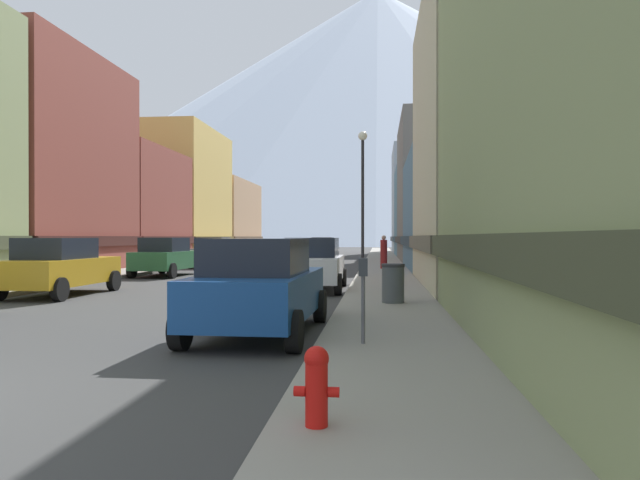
# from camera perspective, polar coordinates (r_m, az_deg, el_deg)

# --- Properties ---
(sidewalk_left) EXTENTS (2.50, 100.00, 0.15)m
(sidewalk_left) POSITION_cam_1_polar(r_m,az_deg,el_deg) (41.86, -11.22, -2.07)
(sidewalk_left) COLOR gray
(sidewalk_left) RESTS_ON ground
(sidewalk_right) EXTENTS (2.50, 100.00, 0.15)m
(sidewalk_right) POSITION_cam_1_polar(r_m,az_deg,el_deg) (40.03, 6.16, -2.18)
(sidewalk_right) COLOR gray
(sidewalk_right) RESTS_ON ground
(storefront_left_2) EXTENTS (9.18, 10.09, 10.66)m
(storefront_left_2) POSITION_cam_1_polar(r_m,az_deg,el_deg) (32.30, -28.15, 6.22)
(storefront_left_2) COLOR brown
(storefront_left_2) RESTS_ON ground
(storefront_left_3) EXTENTS (9.42, 9.21, 7.52)m
(storefront_left_3) POSITION_cam_1_polar(r_m,az_deg,el_deg) (40.74, -20.54, 2.83)
(storefront_left_3) COLOR brown
(storefront_left_3) RESTS_ON ground
(storefront_left_4) EXTENTS (9.97, 11.20, 10.67)m
(storefront_left_4) POSITION_cam_1_polar(r_m,az_deg,el_deg) (50.54, -15.52, 4.10)
(storefront_left_4) COLOR #D8B259
(storefront_left_4) RESTS_ON ground
(storefront_left_5) EXTENTS (6.65, 12.88, 7.62)m
(storefront_left_5) POSITION_cam_1_polar(r_m,az_deg,el_deg) (61.91, -9.84, 2.02)
(storefront_left_5) COLOR tan
(storefront_left_5) RESTS_ON ground
(storefront_right_1) EXTENTS (7.85, 10.68, 10.36)m
(storefront_right_1) POSITION_cam_1_polar(r_m,az_deg,el_deg) (21.83, 19.96, 8.71)
(storefront_right_1) COLOR beige
(storefront_right_1) RESTS_ON ground
(storefront_right_2) EXTENTS (7.58, 10.69, 6.11)m
(storefront_right_2) POSITION_cam_1_polar(r_m,az_deg,el_deg) (32.09, 15.03, 2.31)
(storefront_right_2) COLOR slate
(storefront_right_2) RESTS_ON ground
(storefront_right_3) EXTENTS (8.23, 11.83, 10.24)m
(storefront_right_3) POSITION_cam_1_polar(r_m,az_deg,el_deg) (43.49, 13.04, 4.44)
(storefront_right_3) COLOR #66605B
(storefront_right_3) RESTS_ON ground
(storefront_right_4) EXTENTS (8.26, 8.81, 7.98)m
(storefront_right_4) POSITION_cam_1_polar(r_m,az_deg,el_deg) (54.19, 11.61, 2.45)
(storefront_right_4) COLOR slate
(storefront_right_4) RESTS_ON ground
(storefront_right_5) EXTENTS (9.06, 11.15, 11.45)m
(storefront_right_5) POSITION_cam_1_polar(r_m,az_deg,el_deg) (64.74, 11.02, 3.61)
(storefront_right_5) COLOR #99A5B2
(storefront_right_5) RESTS_ON ground
(car_left_1) EXTENTS (2.08, 4.41, 1.78)m
(car_left_1) POSITION_cam_1_polar(r_m,az_deg,el_deg) (19.64, -24.15, -2.38)
(car_left_1) COLOR #B28419
(car_left_1) RESTS_ON ground
(car_left_2) EXTENTS (2.19, 4.46, 1.78)m
(car_left_2) POSITION_cam_1_polar(r_m,az_deg,el_deg) (27.80, -14.84, -1.58)
(car_left_2) COLOR #265933
(car_left_2) RESTS_ON ground
(car_left_3) EXTENTS (2.17, 4.45, 1.78)m
(car_left_3) POSITION_cam_1_polar(r_m,az_deg,el_deg) (35.15, -10.39, -1.18)
(car_left_3) COLOR slate
(car_left_3) RESTS_ON ground
(car_right_0) EXTENTS (2.14, 4.44, 1.78)m
(car_right_0) POSITION_cam_1_polar(r_m,az_deg,el_deg) (10.80, -5.97, -4.53)
(car_right_0) COLOR #19478C
(car_right_0) RESTS_ON ground
(car_right_1) EXTENTS (2.11, 4.42, 1.78)m
(car_right_1) POSITION_cam_1_polar(r_m,az_deg,el_deg) (19.63, -0.63, -2.35)
(car_right_1) COLOR silver
(car_right_1) RESTS_ON ground
(car_driving_0) EXTENTS (2.06, 4.40, 1.78)m
(car_driving_0) POSITION_cam_1_polar(r_m,az_deg,el_deg) (46.13, 0.33, -0.82)
(car_driving_0) COLOR black
(car_driving_0) RESTS_ON ground
(fire_hydrant_near) EXTENTS (0.40, 0.22, 0.70)m
(fire_hydrant_near) POSITION_cam_1_polar(r_m,az_deg,el_deg) (5.24, -0.34, -13.88)
(fire_hydrant_near) COLOR red
(fire_hydrant_near) RESTS_ON sidewalk_right
(parking_meter_near) EXTENTS (0.14, 0.10, 1.33)m
(parking_meter_near) POSITION_cam_1_polar(r_m,az_deg,el_deg) (9.09, 4.25, -4.72)
(parking_meter_near) COLOR #595960
(parking_meter_near) RESTS_ON sidewalk_right
(trash_bin_right) EXTENTS (0.59, 0.59, 0.98)m
(trash_bin_right) POSITION_cam_1_polar(r_m,az_deg,el_deg) (14.81, 7.17, -4.21)
(trash_bin_right) COLOR #4C5156
(trash_bin_right) RESTS_ON sidewalk_right
(potted_plant_0) EXTENTS (0.74, 0.74, 1.03)m
(potted_plant_0) POSITION_cam_1_polar(r_m,az_deg,el_deg) (24.83, -25.79, -2.20)
(potted_plant_0) COLOR #4C4C51
(potted_plant_0) RESTS_ON sidewalk_left
(pedestrian_0) EXTENTS (0.36, 0.36, 1.74)m
(pedestrian_0) POSITION_cam_1_polar(r_m,az_deg,el_deg) (30.73, 6.27, -1.28)
(pedestrian_0) COLOR maroon
(pedestrian_0) RESTS_ON sidewalk_right
(streetlamp_right) EXTENTS (0.36, 0.36, 5.86)m
(streetlamp_right) POSITION_cam_1_polar(r_m,az_deg,el_deg) (23.28, 4.21, 5.67)
(streetlamp_right) COLOR black
(streetlamp_right) RESTS_ON sidewalk_right
(mountain_backdrop) EXTENTS (324.92, 324.92, 113.69)m
(mountain_backdrop) POSITION_cam_1_polar(r_m,az_deg,el_deg) (270.65, 5.67, 12.04)
(mountain_backdrop) COLOR silver
(mountain_backdrop) RESTS_ON ground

